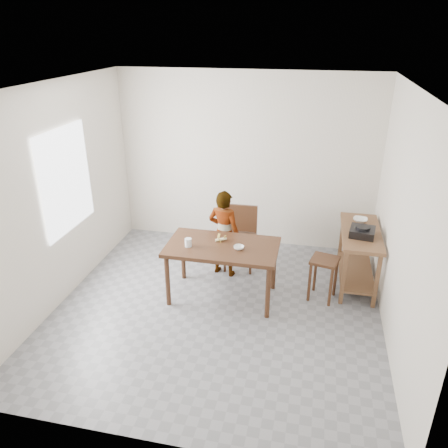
% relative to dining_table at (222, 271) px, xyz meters
% --- Properties ---
extents(floor, '(4.00, 4.00, 0.04)m').
position_rel_dining_table_xyz_m(floor, '(0.00, -0.30, -0.40)').
color(floor, slate).
rests_on(floor, ground).
extents(ceiling, '(4.00, 4.00, 0.04)m').
position_rel_dining_table_xyz_m(ceiling, '(0.00, -0.30, 2.35)').
color(ceiling, white).
rests_on(ceiling, wall_back).
extents(wall_back, '(4.00, 0.04, 2.70)m').
position_rel_dining_table_xyz_m(wall_back, '(0.00, 1.72, 0.98)').
color(wall_back, silver).
rests_on(wall_back, ground).
extents(wall_front, '(4.00, 0.04, 2.70)m').
position_rel_dining_table_xyz_m(wall_front, '(0.00, -2.32, 0.98)').
color(wall_front, silver).
rests_on(wall_front, ground).
extents(wall_left, '(0.04, 4.00, 2.70)m').
position_rel_dining_table_xyz_m(wall_left, '(-2.02, -0.30, 0.98)').
color(wall_left, silver).
rests_on(wall_left, ground).
extents(wall_right, '(0.04, 4.00, 2.70)m').
position_rel_dining_table_xyz_m(wall_right, '(2.02, -0.30, 0.98)').
color(wall_right, silver).
rests_on(wall_right, ground).
extents(window_pane, '(0.02, 1.10, 1.30)m').
position_rel_dining_table_xyz_m(window_pane, '(-1.97, -0.10, 1.12)').
color(window_pane, white).
rests_on(window_pane, wall_left).
extents(dining_table, '(1.40, 0.80, 0.75)m').
position_rel_dining_table_xyz_m(dining_table, '(0.00, 0.00, 0.00)').
color(dining_table, '#3F2414').
rests_on(dining_table, floor).
extents(prep_counter, '(0.50, 1.20, 0.80)m').
position_rel_dining_table_xyz_m(prep_counter, '(1.72, 0.70, 0.03)').
color(prep_counter, brown).
rests_on(prep_counter, floor).
extents(child, '(0.52, 0.40, 1.26)m').
position_rel_dining_table_xyz_m(child, '(-0.11, 0.59, 0.25)').
color(child, silver).
rests_on(child, floor).
extents(dining_chair, '(0.44, 0.44, 0.90)m').
position_rel_dining_table_xyz_m(dining_chair, '(0.08, 0.82, 0.08)').
color(dining_chair, '#3F2414').
rests_on(dining_chair, floor).
extents(stool, '(0.40, 0.40, 0.58)m').
position_rel_dining_table_xyz_m(stool, '(1.27, 0.23, -0.09)').
color(stool, '#3F2414').
rests_on(stool, floor).
extents(glass_tumbler, '(0.10, 0.10, 0.11)m').
position_rel_dining_table_xyz_m(glass_tumbler, '(-0.41, -0.11, 0.43)').
color(glass_tumbler, white).
rests_on(glass_tumbler, dining_table).
extents(small_bowl, '(0.16, 0.16, 0.04)m').
position_rel_dining_table_xyz_m(small_bowl, '(0.22, -0.05, 0.40)').
color(small_bowl, white).
rests_on(small_bowl, dining_table).
extents(banana, '(0.20, 0.17, 0.06)m').
position_rel_dining_table_xyz_m(banana, '(-0.04, 0.11, 0.40)').
color(banana, '#F4D758').
rests_on(banana, dining_table).
extents(serving_bowl, '(0.22, 0.22, 0.05)m').
position_rel_dining_table_xyz_m(serving_bowl, '(1.72, 1.01, 0.45)').
color(serving_bowl, white).
rests_on(serving_bowl, prep_counter).
extents(gas_burner, '(0.35, 0.35, 0.10)m').
position_rel_dining_table_xyz_m(gas_burner, '(1.72, 0.55, 0.48)').
color(gas_burner, black).
rests_on(gas_burner, prep_counter).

